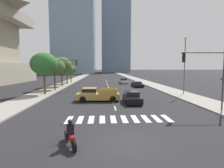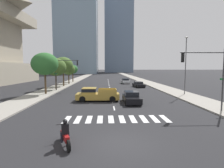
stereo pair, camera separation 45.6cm
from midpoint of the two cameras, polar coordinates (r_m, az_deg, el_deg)
ground_plane at (r=10.56m, az=4.41°, el=-18.33°), size 800.00×800.00×0.00m
sidewalk_east at (r=41.66m, az=14.91°, el=-0.71°), size 4.00×260.00×0.15m
sidewalk_west at (r=41.05m, az=-16.09°, el=-0.82°), size 4.00×260.00×0.15m
crosswalk_near at (r=15.06m, az=2.31°, el=-11.05°), size 8.55×2.20×0.01m
lane_divider_center at (r=42.64m, az=-0.58°, el=-0.50°), size 0.14×50.00×0.01m
motorcycle_lead at (r=10.34m, az=-13.41°, el=-15.51°), size 1.15×2.10×1.49m
pickup_truck at (r=23.01m, az=-4.64°, el=-3.34°), size 5.42×2.14×1.67m
sedan_silver_0 at (r=48.44m, az=4.54°, el=0.88°), size 1.99×4.35×1.31m
sedan_black_1 at (r=39.93m, az=8.74°, el=-0.15°), size 2.19×4.66×1.20m
sedan_black_2 at (r=21.79m, az=6.79°, el=-4.33°), size 1.83×4.43×1.37m
traffic_signal_near at (r=19.09m, az=28.65°, el=4.39°), size 4.48×0.28×5.86m
traffic_signal_far at (r=33.62m, az=-14.51°, el=4.85°), size 4.45×0.28×5.80m
street_lamp_east at (r=29.88m, az=22.75°, el=6.52°), size 0.50×0.24×8.73m
street_tree_nearest at (r=29.69m, az=-20.13°, el=5.99°), size 4.07×4.07×6.39m
street_tree_second at (r=35.46m, az=-17.10°, el=5.16°), size 3.94×3.94×5.88m
street_tree_third at (r=41.46m, az=-14.91°, el=5.75°), size 4.30×4.30×6.45m
street_tree_fourth at (r=47.11m, az=-13.32°, el=4.52°), size 3.27×3.27×5.05m
street_tree_fifth at (r=52.73m, az=-12.12°, el=4.58°), size 2.89×2.89×4.88m
office_tower_left_skyline at (r=143.65m, az=-10.82°, el=22.59°), size 28.52×29.94×105.93m
office_tower_center_skyline at (r=173.33m, az=2.07°, el=16.37°), size 25.23×24.71×76.93m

